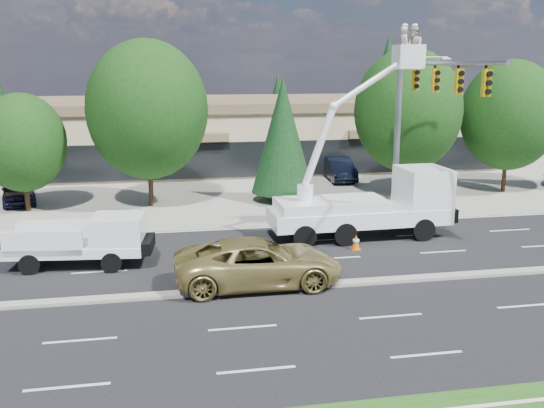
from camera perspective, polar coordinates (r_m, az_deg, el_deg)
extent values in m
plane|color=black|center=(22.70, -3.89, -8.28)|extent=(140.00, 140.00, 0.00)
cube|color=gray|center=(41.92, -7.10, 1.52)|extent=(140.00, 22.00, 0.01)
cube|color=gray|center=(22.68, -3.90, -8.14)|extent=(120.00, 0.55, 0.12)
cube|color=tan|center=(51.41, -7.88, 6.41)|extent=(50.00, 15.00, 5.00)
cube|color=brown|center=(51.19, -7.97, 9.35)|extent=(50.40, 15.40, 0.70)
cube|color=black|center=(44.07, -7.35, 4.04)|extent=(48.00, 0.12, 2.60)
cylinder|color=#332114|center=(37.52, -22.07, 1.03)|extent=(0.28, 0.28, 2.19)
ellipsoid|color=black|center=(37.09, -22.45, 5.36)|extent=(4.87, 4.87, 5.60)
cylinder|color=#332114|center=(36.65, -11.36, 2.24)|extent=(0.28, 0.28, 3.16)
ellipsoid|color=black|center=(36.14, -11.65, 8.68)|extent=(7.02, 7.02, 8.07)
cylinder|color=#332114|center=(37.60, 0.99, 0.93)|extent=(0.26, 0.26, 0.80)
cone|color=black|center=(37.02, 1.01, 6.47)|extent=(3.83, 3.83, 7.00)
cylinder|color=#332114|center=(39.74, 12.39, 2.91)|extent=(0.28, 0.28, 3.02)
ellipsoid|color=black|center=(39.28, 12.67, 8.58)|extent=(6.71, 6.71, 7.72)
cylinder|color=#332114|center=(42.95, 21.03, 2.93)|extent=(0.28, 0.28, 2.80)
ellipsoid|color=black|center=(42.53, 21.43, 7.79)|extent=(6.23, 6.23, 7.16)
cylinder|color=#332114|center=(63.54, -11.98, 5.56)|extent=(0.26, 0.26, 0.80)
cone|color=black|center=(63.12, -12.21, 10.29)|extent=(5.34, 5.34, 9.76)
cylinder|color=#332114|center=(64.71, 0.56, 5.96)|extent=(0.26, 0.26, 0.80)
cone|color=black|center=(64.38, 0.57, 9.14)|extent=(3.77, 3.77, 6.90)
cylinder|color=#332114|center=(68.03, 10.59, 6.08)|extent=(0.26, 0.26, 0.80)
cone|color=black|center=(67.62, 10.79, 10.86)|extent=(5.74, 5.74, 10.48)
cylinder|color=gray|center=(32.88, 11.69, 6.18)|extent=(0.32, 0.32, 9.00)
cylinder|color=gray|center=(28.11, 15.95, 12.64)|extent=(0.20, 10.00, 0.20)
cylinder|color=gray|center=(33.19, 14.16, 13.22)|extent=(2.60, 0.12, 0.12)
cube|color=gold|center=(30.84, 13.37, 11.36)|extent=(0.32, 0.22, 1.05)
cube|color=gold|center=(28.84, 15.15, 11.18)|extent=(0.32, 0.22, 1.05)
cube|color=gold|center=(26.87, 17.19, 10.97)|extent=(0.32, 0.22, 1.05)
cube|color=gold|center=(24.93, 19.55, 10.70)|extent=(0.32, 0.22, 1.05)
cube|color=white|center=(26.56, -17.90, -3.93)|extent=(5.74, 2.63, 0.42)
cube|color=white|center=(26.02, -14.24, -2.56)|extent=(2.24, 2.20, 1.39)
cube|color=black|center=(25.88, -12.95, -2.15)|extent=(0.27, 1.75, 0.92)
cube|color=white|center=(27.54, -19.80, -2.49)|extent=(3.16, 0.62, 1.02)
cube|color=white|center=(25.91, -20.81, -3.51)|extent=(3.16, 0.62, 1.02)
cube|color=white|center=(29.67, 8.19, -1.09)|extent=(8.79, 2.85, 0.76)
cube|color=white|center=(30.69, 13.99, 1.31)|extent=(2.25, 2.62, 2.18)
cube|color=black|center=(31.02, 15.37, 1.66)|extent=(0.15, 2.18, 1.31)
cube|color=white|center=(29.08, 5.60, -0.09)|extent=(5.30, 2.65, 0.54)
cylinder|color=white|center=(28.58, 3.13, 0.96)|extent=(0.76, 0.76, 0.87)
cube|color=white|center=(29.64, 12.72, 13.36)|extent=(1.22, 1.01, 1.18)
imported|color=beige|center=(29.55, 12.33, 14.23)|extent=(0.47, 0.70, 1.88)
imported|color=beige|center=(29.75, 13.20, 14.18)|extent=(0.74, 0.93, 1.88)
ellipsoid|color=white|center=(29.60, 12.42, 16.08)|extent=(0.28, 0.28, 0.20)
ellipsoid|color=white|center=(29.80, 13.29, 16.02)|extent=(0.28, 0.28, 0.20)
cube|color=#DC5C06|center=(25.73, -6.52, -5.72)|extent=(0.40, 0.40, 0.03)
cone|color=#DC5C06|center=(25.62, -6.54, -5.01)|extent=(0.36, 0.36, 0.70)
cylinder|color=white|center=(25.60, -6.54, -4.86)|extent=(0.29, 0.29, 0.10)
cube|color=#DC5C06|center=(26.39, -2.53, -5.16)|extent=(0.40, 0.40, 0.03)
cone|color=#DC5C06|center=(26.29, -2.54, -4.47)|extent=(0.36, 0.36, 0.70)
cylinder|color=white|center=(26.27, -2.54, -4.32)|extent=(0.29, 0.29, 0.10)
cube|color=#DC5C06|center=(27.98, 7.89, -4.22)|extent=(0.40, 0.40, 0.03)
cone|color=#DC5C06|center=(27.88, 7.91, -3.56)|extent=(0.36, 0.36, 0.70)
cylinder|color=white|center=(27.86, 7.91, -3.42)|extent=(0.29, 0.29, 0.10)
imported|color=tan|center=(23.11, -1.26, -5.53)|extent=(6.38, 2.95, 1.77)
imported|color=black|center=(39.96, -22.77, 1.21)|extent=(2.85, 4.98, 1.60)
imported|color=black|center=(44.56, 6.34, 3.29)|extent=(2.08, 5.10, 1.64)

